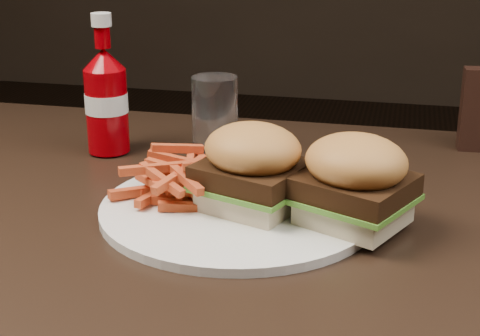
% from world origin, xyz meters
% --- Properties ---
extents(dining_table, '(1.20, 0.80, 0.04)m').
position_xyz_m(dining_table, '(0.00, 0.00, 0.73)').
color(dining_table, black).
rests_on(dining_table, ground).
extents(plate, '(0.31, 0.31, 0.01)m').
position_xyz_m(plate, '(0.09, 0.02, 0.76)').
color(plate, white).
rests_on(plate, dining_table).
extents(sandwich_half_a, '(0.12, 0.12, 0.02)m').
position_xyz_m(sandwich_half_a, '(0.11, 0.02, 0.77)').
color(sandwich_half_a, beige).
rests_on(sandwich_half_a, plate).
extents(sandwich_half_b, '(0.13, 0.12, 0.02)m').
position_xyz_m(sandwich_half_b, '(0.22, 0.00, 0.77)').
color(sandwich_half_b, beige).
rests_on(sandwich_half_b, plate).
extents(fries_pile, '(0.15, 0.15, 0.05)m').
position_xyz_m(fries_pile, '(0.03, 0.03, 0.78)').
color(fries_pile, '#BE582B').
rests_on(fries_pile, plate).
extents(ketchup_bottle, '(0.06, 0.06, 0.11)m').
position_xyz_m(ketchup_bottle, '(-0.13, 0.19, 0.81)').
color(ketchup_bottle, '#890006').
rests_on(ketchup_bottle, dining_table).
extents(tumbler, '(0.08, 0.08, 0.10)m').
position_xyz_m(tumbler, '(0.01, 0.23, 0.81)').
color(tumbler, white).
rests_on(tumbler, dining_table).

